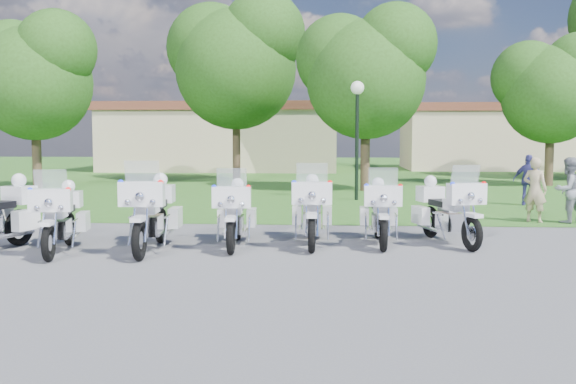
# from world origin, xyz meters

# --- Properties ---
(ground) EXTENTS (100.00, 100.00, 0.00)m
(ground) POSITION_xyz_m (0.00, 0.00, 0.00)
(ground) COLOR #5A5A60
(ground) RESTS_ON ground
(grass_lawn) EXTENTS (100.00, 48.00, 0.01)m
(grass_lawn) POSITION_xyz_m (0.00, 27.00, 0.00)
(grass_lawn) COLOR #306821
(grass_lawn) RESTS_ON ground
(motorcycle_1) EXTENTS (1.04, 2.29, 1.55)m
(motorcycle_1) POSITION_xyz_m (-4.17, -0.79, 0.65)
(motorcycle_1) COLOR black
(motorcycle_1) RESTS_ON ground
(motorcycle_2) EXTENTS (0.92, 2.53, 1.70)m
(motorcycle_2) POSITION_xyz_m (-2.55, -0.50, 0.71)
(motorcycle_2) COLOR black
(motorcycle_2) RESTS_ON ground
(motorcycle_3) EXTENTS (0.84, 2.30, 1.54)m
(motorcycle_3) POSITION_xyz_m (-1.09, 0.06, 0.64)
(motorcycle_3) COLOR black
(motorcycle_3) RESTS_ON ground
(motorcycle_4) EXTENTS (0.82, 2.43, 1.63)m
(motorcycle_4) POSITION_xyz_m (0.38, 0.39, 0.68)
(motorcycle_4) COLOR black
(motorcycle_4) RESTS_ON ground
(motorcycle_5) EXTENTS (0.76, 2.29, 1.54)m
(motorcycle_5) POSITION_xyz_m (1.72, 0.55, 0.64)
(motorcycle_5) COLOR black
(motorcycle_5) RESTS_ON ground
(motorcycle_6) EXTENTS (1.22, 2.29, 1.58)m
(motorcycle_6) POSITION_xyz_m (3.04, 0.68, 0.66)
(motorcycle_6) COLOR black
(motorcycle_6) RESTS_ON ground
(lamp_post) EXTENTS (0.44, 0.44, 3.91)m
(lamp_post) POSITION_xyz_m (1.58, 9.11, 2.97)
(lamp_post) COLOR black
(lamp_post) RESTS_ON ground
(tree_0) EXTENTS (5.20, 4.43, 6.93)m
(tree_0) POSITION_xyz_m (-10.83, 12.32, 4.58)
(tree_0) COLOR #38281C
(tree_0) RESTS_ON ground
(tree_1) EXTENTS (6.43, 5.49, 8.58)m
(tree_1) POSITION_xyz_m (-3.69, 17.27, 5.68)
(tree_1) COLOR #38281C
(tree_1) RESTS_ON ground
(tree_2) EXTENTS (5.32, 4.54, 7.09)m
(tree_2) POSITION_xyz_m (1.99, 12.78, 4.69)
(tree_2) COLOR #38281C
(tree_2) RESTS_ON ground
(tree_3) EXTENTS (4.80, 4.10, 6.40)m
(tree_3) POSITION_xyz_m (9.91, 15.80, 4.23)
(tree_3) COLOR #38281C
(tree_3) RESTS_ON ground
(building_west) EXTENTS (14.56, 8.32, 4.10)m
(building_west) POSITION_xyz_m (-6.00, 28.00, 2.07)
(building_west) COLOR #C6B08F
(building_west) RESTS_ON ground
(building_east) EXTENTS (11.44, 7.28, 4.10)m
(building_east) POSITION_xyz_m (11.00, 30.00, 2.07)
(building_east) COLOR #C6B08F
(building_east) RESTS_ON ground
(bystander_a) EXTENTS (0.69, 0.66, 1.60)m
(bystander_a) POSITION_xyz_m (5.73, 3.90, 0.80)
(bystander_a) COLOR tan
(bystander_a) RESTS_ON ground
(bystander_b) EXTENTS (0.96, 0.88, 1.60)m
(bystander_b) POSITION_xyz_m (6.49, 3.82, 0.80)
(bystander_b) COLOR gray
(bystander_b) RESTS_ON ground
(bystander_c) EXTENTS (0.98, 0.64, 1.55)m
(bystander_c) POSITION_xyz_m (6.74, 7.80, 0.77)
(bystander_c) COLOR navy
(bystander_c) RESTS_ON ground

